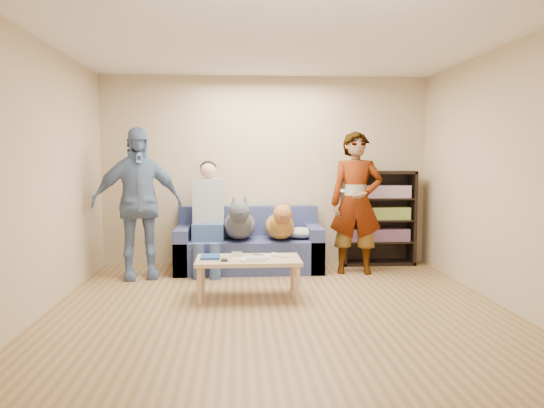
{
  "coord_description": "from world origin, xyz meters",
  "views": [
    {
      "loc": [
        -0.4,
        -4.87,
        1.48
      ],
      "look_at": [
        0.0,
        1.2,
        0.95
      ],
      "focal_mm": 35.0,
      "sensor_mm": 36.0,
      "label": 1
    }
  ],
  "objects": [
    {
      "name": "ground",
      "position": [
        0.0,
        0.0,
        0.0
      ],
      "size": [
        5.0,
        5.0,
        0.0
      ],
      "primitive_type": "plane",
      "color": "brown",
      "rests_on": "ground"
    },
    {
      "name": "ceiling",
      "position": [
        0.0,
        0.0,
        2.6
      ],
      "size": [
        5.0,
        5.0,
        0.0
      ],
      "primitive_type": "plane",
      "rotation": [
        3.14,
        0.0,
        0.0
      ],
      "color": "white",
      "rests_on": "ground"
    },
    {
      "name": "wall_back",
      "position": [
        0.0,
        2.5,
        1.3
      ],
      "size": [
        4.5,
        0.0,
        4.5
      ],
      "primitive_type": "plane",
      "rotation": [
        1.57,
        0.0,
        0.0
      ],
      "color": "tan",
      "rests_on": "ground"
    },
    {
      "name": "wall_front",
      "position": [
        0.0,
        -2.5,
        1.3
      ],
      "size": [
        4.5,
        0.0,
        4.5
      ],
      "primitive_type": "plane",
      "rotation": [
        -1.57,
        0.0,
        0.0
      ],
      "color": "tan",
      "rests_on": "ground"
    },
    {
      "name": "wall_left",
      "position": [
        -2.25,
        0.0,
        1.3
      ],
      "size": [
        0.0,
        5.0,
        5.0
      ],
      "primitive_type": "plane",
      "rotation": [
        1.57,
        0.0,
        1.57
      ],
      "color": "tan",
      "rests_on": "ground"
    },
    {
      "name": "wall_right",
      "position": [
        2.25,
        0.0,
        1.3
      ],
      "size": [
        0.0,
        5.0,
        5.0
      ],
      "primitive_type": "plane",
      "rotation": [
        1.57,
        0.0,
        -1.57
      ],
      "color": "tan",
      "rests_on": "ground"
    },
    {
      "name": "blanket",
      "position": [
        0.43,
        1.98,
        0.5
      ],
      "size": [
        0.42,
        0.35,
        0.14
      ],
      "primitive_type": "ellipsoid",
      "color": "#ABACB0",
      "rests_on": "sofa"
    },
    {
      "name": "person_standing_right",
      "position": [
        1.12,
        1.79,
        0.91
      ],
      "size": [
        0.72,
        0.52,
        1.81
      ],
      "primitive_type": "imported",
      "rotation": [
        0.0,
        0.0,
        -0.14
      ],
      "color": "gray",
      "rests_on": "ground"
    },
    {
      "name": "person_standing_left",
      "position": [
        -1.62,
        1.69,
        0.93
      ],
      "size": [
        1.17,
        0.73,
        1.86
      ],
      "primitive_type": "imported",
      "rotation": [
        0.0,
        0.0,
        0.28
      ],
      "color": "#6D88AF",
      "rests_on": "ground"
    },
    {
      "name": "held_controller",
      "position": [
        0.92,
        1.59,
        1.08
      ],
      "size": [
        0.07,
        0.13,
        0.03
      ],
      "primitive_type": "cube",
      "rotation": [
        0.0,
        0.0,
        0.21
      ],
      "color": "silver",
      "rests_on": "person_standing_right"
    },
    {
      "name": "notebook_blue",
      "position": [
        -0.69,
        0.72,
        0.43
      ],
      "size": [
        0.2,
        0.26,
        0.03
      ],
      "primitive_type": "cube",
      "color": "navy",
      "rests_on": "coffee_table"
    },
    {
      "name": "papers",
      "position": [
        -0.24,
        0.57,
        0.43
      ],
      "size": [
        0.26,
        0.2,
        0.02
      ],
      "primitive_type": "cube",
      "color": "silver",
      "rests_on": "coffee_table"
    },
    {
      "name": "magazine",
      "position": [
        -0.21,
        0.59,
        0.44
      ],
      "size": [
        0.22,
        0.17,
        0.01
      ],
      "primitive_type": "cube",
      "color": "#AA9D88",
      "rests_on": "coffee_table"
    },
    {
      "name": "camera_silver",
      "position": [
        -0.41,
        0.79,
        0.45
      ],
      "size": [
        0.11,
        0.06,
        0.05
      ],
      "primitive_type": "cube",
      "color": "silver",
      "rests_on": "coffee_table"
    },
    {
      "name": "controller_a",
      "position": [
        -0.01,
        0.77,
        0.43
      ],
      "size": [
        0.04,
        0.13,
        0.03
      ],
      "primitive_type": "cube",
      "color": "white",
      "rests_on": "coffee_table"
    },
    {
      "name": "controller_b",
      "position": [
        0.07,
        0.69,
        0.43
      ],
      "size": [
        0.09,
        0.06,
        0.03
      ],
      "primitive_type": "cube",
      "color": "white",
      "rests_on": "coffee_table"
    },
    {
      "name": "headphone_cup_a",
      "position": [
        -0.09,
        0.65,
        0.43
      ],
      "size": [
        0.07,
        0.07,
        0.02
      ],
      "primitive_type": "cylinder",
      "color": "white",
      "rests_on": "coffee_table"
    },
    {
      "name": "headphone_cup_b",
      "position": [
        -0.09,
        0.73,
        0.43
      ],
      "size": [
        0.07,
        0.07,
        0.02
      ],
      "primitive_type": "cylinder",
      "color": "white",
      "rests_on": "coffee_table"
    },
    {
      "name": "pen_orange",
      "position": [
        -0.31,
        0.51,
        0.42
      ],
      "size": [
        0.13,
        0.06,
        0.01
      ],
      "primitive_type": "cylinder",
      "rotation": [
        0.0,
        1.57,
        0.35
      ],
      "color": "#C6501C",
      "rests_on": "coffee_table"
    },
    {
      "name": "pen_black",
      "position": [
        -0.17,
        0.85,
        0.42
      ],
      "size": [
        0.13,
        0.08,
        0.01
      ],
      "primitive_type": "cylinder",
      "rotation": [
        0.0,
        1.57,
        -0.52
      ],
      "color": "black",
      "rests_on": "coffee_table"
    },
    {
      "name": "wallet",
      "position": [
        -0.54,
        0.55,
        0.43
      ],
      "size": [
        0.07,
        0.12,
        0.02
      ],
      "primitive_type": "cube",
      "color": "black",
      "rests_on": "coffee_table"
    },
    {
      "name": "sofa",
      "position": [
        -0.25,
        2.1,
        0.28
      ],
      "size": [
        1.9,
        0.85,
        0.82
      ],
      "color": "#515B93",
      "rests_on": "ground"
    },
    {
      "name": "person_seated",
      "position": [
        -0.78,
        1.97,
        0.77
      ],
      "size": [
        0.4,
        0.73,
        1.47
      ],
      "color": "#394B7F",
      "rests_on": "sofa"
    },
    {
      "name": "dog_gray",
      "position": [
        -0.37,
        1.93,
        0.64
      ],
      "size": [
        0.42,
        1.25,
        0.6
      ],
      "color": "#53545E",
      "rests_on": "sofa"
    },
    {
      "name": "dog_tan",
      "position": [
        0.15,
        1.9,
        0.62
      ],
      "size": [
        0.38,
        1.15,
        0.55
      ],
      "color": "#A77A33",
      "rests_on": "sofa"
    },
    {
      "name": "coffee_table",
      "position": [
        -0.29,
        0.67,
        0.37
      ],
      "size": [
        1.1,
        0.6,
        0.42
      ],
      "color": "#D3AF82",
      "rests_on": "ground"
    },
    {
      "name": "bookshelf",
      "position": [
        1.55,
        2.33,
        0.68
      ],
      "size": [
        1.0,
        0.34,
        1.3
      ],
      "color": "black",
      "rests_on": "ground"
    }
  ]
}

